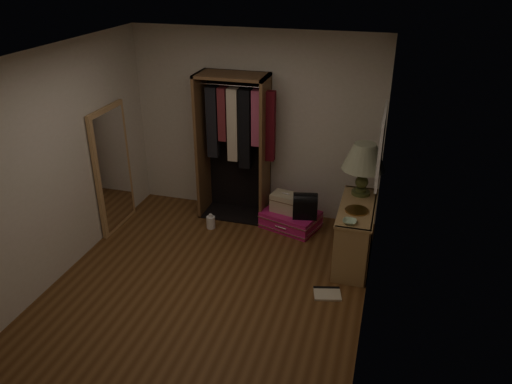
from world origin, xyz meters
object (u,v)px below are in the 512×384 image
(console_bookshelf, at_px, (355,230))
(white_jug, at_px, (211,222))
(floor_mirror, at_px, (113,169))
(train_case, at_px, (285,202))
(black_bag, at_px, (305,205))
(open_wardrobe, at_px, (237,135))
(pink_suitcase, at_px, (291,219))
(table_lamp, at_px, (364,158))

(console_bookshelf, relative_size, white_jug, 5.28)
(floor_mirror, bearing_deg, train_case, 15.52)
(black_bag, bearing_deg, floor_mirror, -179.31)
(train_case, height_order, black_bag, black_bag)
(train_case, bearing_deg, console_bookshelf, -16.39)
(open_wardrobe, height_order, black_bag, open_wardrobe)
(console_bookshelf, xyz_separation_m, train_case, (-1.00, 0.57, -0.03))
(black_bag, bearing_deg, pink_suitcase, 148.72)
(open_wardrobe, distance_m, black_bag, 1.33)
(black_bag, bearing_deg, open_wardrobe, 155.62)
(console_bookshelf, bearing_deg, open_wardrobe, 157.55)
(console_bookshelf, relative_size, pink_suitcase, 1.27)
(pink_suitcase, distance_m, table_lamp, 1.47)
(open_wardrobe, relative_size, table_lamp, 3.09)
(train_case, distance_m, table_lamp, 1.36)
(floor_mirror, bearing_deg, open_wardrobe, 27.23)
(open_wardrobe, distance_m, table_lamp, 1.80)
(table_lamp, height_order, white_jug, table_lamp)
(console_bookshelf, relative_size, black_bag, 3.13)
(floor_mirror, relative_size, table_lamp, 2.56)
(pink_suitcase, distance_m, black_bag, 0.37)
(white_jug, bearing_deg, floor_mirror, -167.98)
(train_case, bearing_deg, table_lamp, -1.57)
(open_wardrobe, height_order, train_case, open_wardrobe)
(console_bookshelf, distance_m, white_jug, 2.01)
(open_wardrobe, height_order, table_lamp, open_wardrobe)
(console_bookshelf, relative_size, floor_mirror, 0.66)
(open_wardrobe, relative_size, train_case, 4.80)
(open_wardrobe, height_order, pink_suitcase, open_wardrobe)
(black_bag, xyz_separation_m, table_lamp, (0.72, -0.17, 0.82))
(train_case, bearing_deg, open_wardrobe, -178.06)
(floor_mirror, height_order, white_jug, floor_mirror)
(pink_suitcase, bearing_deg, white_jug, -145.24)
(train_case, distance_m, white_jug, 1.07)
(train_case, bearing_deg, black_bag, -5.01)
(pink_suitcase, relative_size, white_jug, 4.16)
(white_jug, bearing_deg, open_wardrobe, 64.91)
(open_wardrobe, relative_size, pink_suitcase, 2.32)
(console_bookshelf, distance_m, black_bag, 0.86)
(pink_suitcase, distance_m, train_case, 0.26)
(black_bag, height_order, table_lamp, table_lamp)
(floor_mirror, height_order, black_bag, floor_mirror)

